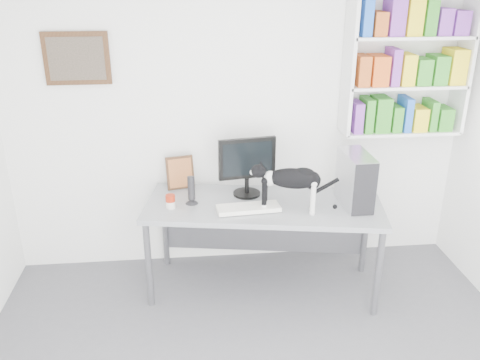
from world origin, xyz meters
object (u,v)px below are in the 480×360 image
at_px(cat, 291,189).
at_px(pc_tower, 355,180).
at_px(keyboard, 248,208).
at_px(desk, 263,246).
at_px(soup_can, 170,201).
at_px(monitor, 247,166).
at_px(speaker, 191,190).
at_px(bookshelf, 408,62).
at_px(leaning_print, 180,172).

bearing_deg(cat, pc_tower, 21.53).
bearing_deg(keyboard, pc_tower, -3.04).
xyz_separation_m(desk, soup_can, (-0.75, -0.00, 0.45)).
bearing_deg(cat, keyboard, -175.30).
relative_size(monitor, speaker, 2.12).
relative_size(monitor, keyboard, 1.03).
relative_size(pc_tower, soup_can, 3.87).
relative_size(pc_tower, cat, 0.71).
height_order(bookshelf, keyboard, bookshelf).
distance_m(bookshelf, cat, 1.48).
bearing_deg(speaker, pc_tower, -7.29).
distance_m(bookshelf, soup_can, 2.27).
distance_m(bookshelf, speaker, 2.08).
relative_size(desk, keyboard, 3.85).
height_order(bookshelf, pc_tower, bookshelf).
bearing_deg(leaning_print, pc_tower, -31.90).
bearing_deg(speaker, soup_can, -158.52).
xyz_separation_m(keyboard, cat, (0.32, -0.05, 0.17)).
bearing_deg(desk, leaning_print, 159.19).
height_order(desk, pc_tower, pc_tower).
xyz_separation_m(keyboard, soup_can, (-0.61, 0.10, 0.04)).
relative_size(bookshelf, desk, 0.65).
distance_m(monitor, pc_tower, 0.88).
xyz_separation_m(desk, keyboard, (-0.14, -0.11, 0.42)).
height_order(bookshelf, leaning_print, bookshelf).
bearing_deg(speaker, cat, -16.95).
bearing_deg(keyboard, cat, -13.51).
bearing_deg(bookshelf, cat, -151.95).
bearing_deg(monitor, desk, -67.67).
bearing_deg(speaker, bookshelf, 9.83).
xyz_separation_m(bookshelf, monitor, (-1.36, -0.21, -0.80)).
xyz_separation_m(soup_can, cat, (0.94, -0.15, 0.13)).
bearing_deg(pc_tower, desk, 171.88).
relative_size(bookshelf, speaker, 5.14).
relative_size(desk, leaning_print, 6.48).
xyz_separation_m(pc_tower, speaker, (-1.30, 0.15, -0.10)).
xyz_separation_m(leaning_print, soup_can, (-0.08, -0.40, -0.09)).
xyz_separation_m(monitor, leaning_print, (-0.56, 0.20, -0.11)).
relative_size(leaning_print, soup_can, 2.64).
relative_size(bookshelf, pc_tower, 2.87).
bearing_deg(keyboard, monitor, 81.28).
distance_m(monitor, cat, 0.47).
distance_m(keyboard, cat, 0.37).
relative_size(bookshelf, keyboard, 2.50).
height_order(pc_tower, cat, pc_tower).
bearing_deg(desk, speaker, -176.71).
bearing_deg(bookshelf, speaker, -169.39).
height_order(bookshelf, desk, bookshelf).
distance_m(keyboard, pc_tower, 0.88).
height_order(keyboard, leaning_print, leaning_print).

